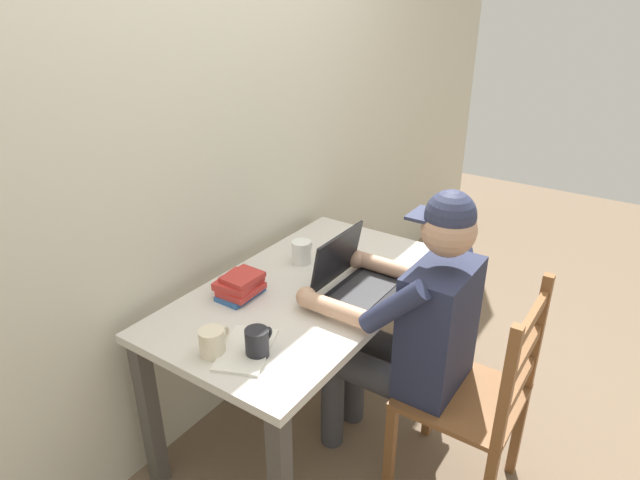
{
  "coord_description": "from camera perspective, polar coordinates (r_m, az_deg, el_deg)",
  "views": [
    {
      "loc": [
        -1.57,
        -1.13,
        1.84
      ],
      "look_at": [
        0.02,
        -0.05,
        0.94
      ],
      "focal_mm": 30.42,
      "sensor_mm": 36.0,
      "label": 1
    }
  ],
  "objects": [
    {
      "name": "ground_plane",
      "position": [
        2.67,
        -1.14,
        -18.54
      ],
      "size": [
        8.0,
        8.0,
        0.0
      ],
      "primitive_type": "plane",
      "color": "brown"
    },
    {
      "name": "computer_mouse",
      "position": [
        2.38,
        7.17,
        -2.62
      ],
      "size": [
        0.06,
        0.1,
        0.03
      ],
      "primitive_type": "ellipsoid",
      "color": "black",
      "rests_on": "desk"
    },
    {
      "name": "coffee_mug_dark",
      "position": [
        1.84,
        -6.6,
        -10.64
      ],
      "size": [
        0.12,
        0.08,
        0.1
      ],
      "color": "black",
      "rests_on": "desk"
    },
    {
      "name": "coffee_mug_spare",
      "position": [
        2.41,
        -1.93,
        -1.25
      ],
      "size": [
        0.13,
        0.09,
        0.1
      ],
      "color": "white",
      "rests_on": "desk"
    },
    {
      "name": "back_wall",
      "position": [
        2.29,
        -10.84,
        10.98
      ],
      "size": [
        6.0,
        0.04,
        2.6
      ],
      "color": "beige",
      "rests_on": "ground"
    },
    {
      "name": "seated_person",
      "position": [
        2.11,
        9.62,
        -8.7
      ],
      "size": [
        0.5,
        0.6,
        1.24
      ],
      "color": "#232842",
      "rests_on": "ground"
    },
    {
      "name": "wooden_chair",
      "position": [
        2.17,
        16.12,
        -15.71
      ],
      "size": [
        0.42,
        0.42,
        0.93
      ],
      "color": "brown",
      "rests_on": "ground"
    },
    {
      "name": "paper_pile_near_laptop",
      "position": [
        1.88,
        -7.78,
        -11.35
      ],
      "size": [
        0.3,
        0.25,
        0.01
      ],
      "primitive_type": "cube",
      "rotation": [
        0.0,
        0.0,
        0.41
      ],
      "color": "silver",
      "rests_on": "desk"
    },
    {
      "name": "book_stack_main",
      "position": [
        2.17,
        -8.38,
        -4.76
      ],
      "size": [
        0.19,
        0.17,
        0.09
      ],
      "color": "#2D5B9E",
      "rests_on": "desk"
    },
    {
      "name": "desk",
      "position": [
        2.28,
        -1.28,
        -7.11
      ],
      "size": [
        1.32,
        0.74,
        0.72
      ],
      "color": "beige",
      "rests_on": "ground"
    },
    {
      "name": "coffee_mug_white",
      "position": [
        1.87,
        -11.24,
        -10.46
      ],
      "size": [
        0.12,
        0.09,
        0.09
      ],
      "color": "beige",
      "rests_on": "desk"
    },
    {
      "name": "laptop",
      "position": [
        2.19,
        3.56,
        -3.99
      ],
      "size": [
        0.33,
        0.27,
        0.23
      ],
      "color": "black",
      "rests_on": "desk"
    }
  ]
}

